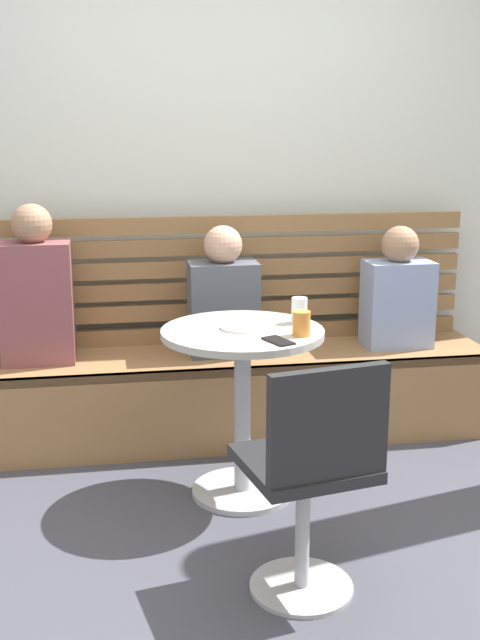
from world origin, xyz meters
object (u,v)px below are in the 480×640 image
at_px(booth_bench, 224,395).
at_px(person_child_middle, 223,298).
at_px(white_chair, 312,472).
at_px(cup_water_clear, 299,310).
at_px(cup_tumbler_orange, 301,324).
at_px(phone_on_table, 278,341).
at_px(cafe_table, 242,380).
at_px(person_adult, 36,292).
at_px(person_child_left, 398,294).
at_px(plate_small, 241,327).

relative_size(booth_bench, person_child_middle, 4.18).
xyz_separation_m(white_chair, cup_water_clear, (0.17, 0.88, 0.33)).
relative_size(cup_tumbler_orange, phone_on_table, 0.71).
height_order(cafe_table, cup_water_clear, cup_water_clear).
xyz_separation_m(booth_bench, white_chair, (0.07, -1.47, 0.24)).
distance_m(person_adult, person_child_left, 1.81).
xyz_separation_m(person_child_middle, phone_on_table, (0.09, -0.89, 0.02)).
relative_size(person_adult, phone_on_table, 5.47).
xyz_separation_m(cafe_table, phone_on_table, (0.10, -0.22, 0.23)).
height_order(cafe_table, white_chair, white_chair).
height_order(booth_bench, plate_small, plate_small).
height_order(booth_bench, white_chair, white_chair).
distance_m(person_adult, cup_tumbler_orange, 1.37).
xyz_separation_m(cup_tumbler_orange, cup_water_clear, (0.04, 0.20, 0.01)).
bearing_deg(booth_bench, person_child_middle, 90.86).
bearing_deg(cup_tumbler_orange, cup_water_clear, 78.60).
xyz_separation_m(cafe_table, cup_water_clear, (0.26, 0.06, 0.28)).
relative_size(person_child_left, plate_small, 3.68).
height_order(cup_water_clear, plate_small, cup_water_clear).
distance_m(person_adult, phone_on_table, 1.34).
distance_m(person_child_left, phone_on_table, 1.21).
xyz_separation_m(person_adult, phone_on_table, (0.99, -0.90, -0.04)).
bearing_deg(person_child_middle, cup_tumbler_orange, -76.30).
xyz_separation_m(booth_bench, phone_on_table, (0.09, -0.87, 0.52)).
bearing_deg(cup_water_clear, cafe_table, -165.98).
bearing_deg(person_child_left, phone_on_table, -132.96).
distance_m(person_child_middle, cup_tumbler_orange, 0.84).
bearing_deg(phone_on_table, white_chair, -113.42).
height_order(person_adult, person_child_left, person_adult).
bearing_deg(white_chair, person_child_middle, 92.81).
bearing_deg(person_child_middle, white_chair, -87.19).
relative_size(cafe_table, person_child_left, 1.18).
bearing_deg(plate_small, cup_water_clear, 12.14).
xyz_separation_m(cafe_table, white_chair, (0.09, -0.81, -0.05)).
height_order(booth_bench, person_child_left, person_child_left).
relative_size(person_adult, person_child_left, 1.22).
relative_size(white_chair, plate_small, 5.00).
height_order(cafe_table, person_child_left, person_child_left).
height_order(booth_bench, person_adult, person_adult).
xyz_separation_m(booth_bench, cafe_table, (-0.02, -0.66, 0.30)).
relative_size(person_child_left, cup_water_clear, 5.69).
height_order(booth_bench, cafe_table, cafe_table).
bearing_deg(booth_bench, person_child_left, 0.81).
bearing_deg(cup_tumbler_orange, booth_bench, 103.96).
height_order(white_chair, phone_on_table, white_chair).
bearing_deg(white_chair, cafe_table, 96.38).
relative_size(cup_water_clear, plate_small, 0.65).
height_order(plate_small, phone_on_table, plate_small).
bearing_deg(person_child_left, cafe_table, -144.23).
bearing_deg(booth_bench, cup_water_clear, -68.06).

